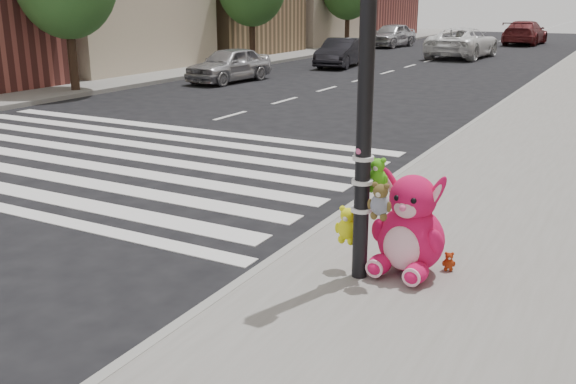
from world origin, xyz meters
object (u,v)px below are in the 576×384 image
Objects in this scene: red_teddy at (449,261)px; car_white_near at (463,43)px; car_dark_far at (341,53)px; signal_pole at (365,126)px; car_silver_far at (229,65)px; pink_bunny at (410,231)px.

car_white_near is at bearing 84.26° from red_teddy.
car_white_near is at bearing 57.04° from car_dark_far.
car_dark_far is at bearing 66.46° from car_white_near.
signal_pole is 18.56× the size of red_teddy.
signal_pole is 1.03× the size of car_dark_far.
signal_pole is at bearing -46.29° from car_silver_far.
car_dark_far reaches higher than red_teddy.
car_silver_far is at bearing 73.47° from car_white_near.
red_teddy is 0.06× the size of car_dark_far.
red_teddy is 0.06× the size of car_silver_far.
car_dark_far is 0.69× the size of car_white_near.
signal_pole is 18.12m from car_silver_far.
car_dark_far is (-9.77, 21.27, -1.13)m from signal_pole.
signal_pole is at bearing -136.03° from pink_bunny.
pink_bunny is 18.08m from car_silver_far.
signal_pole is 1.06× the size of car_silver_far.
signal_pole is at bearing 104.75° from car_white_near.
pink_bunny reaches higher than car_silver_far.
car_dark_far is (1.39, 7.03, -0.00)m from car_silver_far.
car_silver_far is (-11.16, 14.24, -1.13)m from signal_pole.
car_silver_far is at bearing -107.84° from car_dark_far.
red_teddy is at bearing 106.52° from car_white_near.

